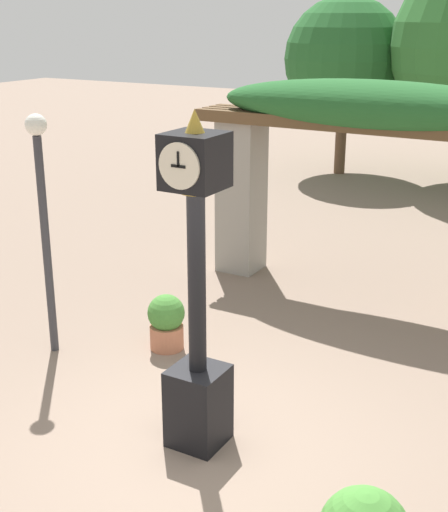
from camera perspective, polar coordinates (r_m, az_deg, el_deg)
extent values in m
plane|color=#7F6B5B|center=(7.14, -2.37, -15.25)|extent=(60.00, 60.00, 0.00)
cube|color=black|center=(7.05, -2.06, -11.87)|extent=(0.50, 0.50, 0.80)
cylinder|color=black|center=(6.50, -2.19, -2.31)|extent=(0.17, 0.17, 1.72)
cylinder|color=gold|center=(6.23, -2.29, 5.25)|extent=(0.27, 0.27, 0.04)
cube|color=black|center=(6.18, -2.32, 7.62)|extent=(0.49, 0.49, 0.49)
cylinder|color=beige|center=(5.97, -3.61, 7.19)|extent=(0.40, 0.02, 0.40)
cylinder|color=beige|center=(6.39, -1.11, 8.01)|extent=(0.40, 0.02, 0.40)
cube|color=black|center=(5.96, -3.69, 7.17)|extent=(0.14, 0.01, 0.02)
cube|color=black|center=(5.94, -3.70, 7.73)|extent=(0.02, 0.01, 0.13)
cone|color=gold|center=(6.12, -2.37, 10.77)|extent=(0.17, 0.17, 0.20)
cube|color=gray|center=(11.40, 1.40, 4.76)|extent=(0.63, 0.63, 2.43)
cube|color=brown|center=(10.05, 11.17, 10.06)|extent=(5.36, 0.14, 0.18)
cube|color=brown|center=(10.24, 11.56, 10.20)|extent=(5.36, 0.14, 0.18)
cube|color=brown|center=(10.44, 11.93, 10.33)|extent=(5.36, 0.14, 0.18)
cube|color=brown|center=(10.64, 12.29, 10.46)|extent=(5.36, 0.14, 0.18)
ellipsoid|color=#235B28|center=(10.31, 11.84, 11.71)|extent=(4.63, 1.23, 0.70)
cylinder|color=#B26B4C|center=(9.01, -4.60, -6.46)|extent=(0.42, 0.42, 0.31)
sphere|color=#427F33|center=(8.87, -4.65, -4.55)|extent=(0.47, 0.47, 0.47)
cylinder|color=#333338|center=(8.75, -14.02, 0.62)|extent=(0.10, 0.10, 2.68)
sphere|color=white|center=(8.42, -14.82, 10.12)|extent=(0.25, 0.25, 0.25)
cylinder|color=brown|center=(18.89, 9.33, 9.31)|extent=(0.28, 0.28, 1.84)
sphere|color=#235B28|center=(18.67, 9.66, 15.32)|extent=(3.04, 3.04, 3.04)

